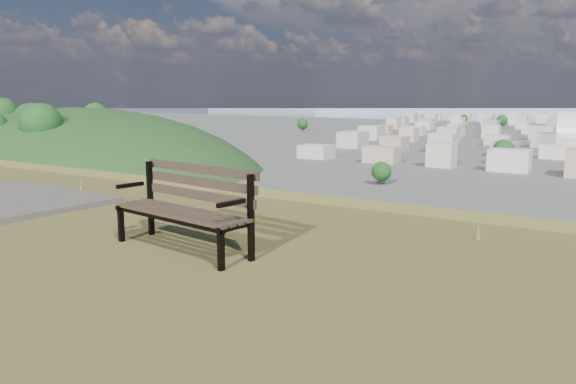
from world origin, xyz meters
The scene contains 4 objects.
park_bench centered at (0.02, 1.25, 25.48)m, with size 1.66×0.73×0.84m.
grass_tufts centered at (-0.22, -0.26, 25.12)m, with size 12.49×6.88×0.28m.
green_wooded_hill centered at (-171.52, 129.76, 0.12)m, with size 167.98×134.39×83.99m.
city_trees centered at (-26.39, 319.00, 4.83)m, with size 406.52×387.20×9.98m.
Camera 1 is at (3.80, -2.86, 26.56)m, focal length 35.00 mm.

